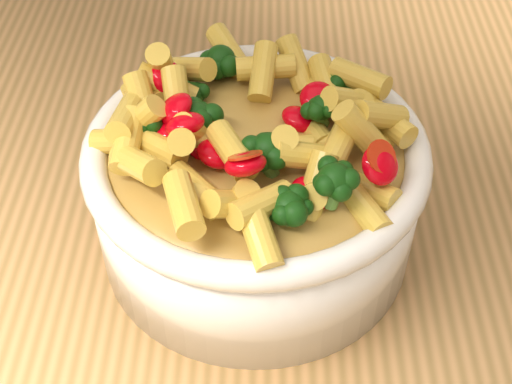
{
  "coord_description": "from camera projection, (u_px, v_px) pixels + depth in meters",
  "views": [
    {
      "loc": [
        -0.07,
        -0.37,
        1.34
      ],
      "look_at": [
        -0.08,
        0.01,
        0.95
      ],
      "focal_mm": 50.0,
      "sensor_mm": 36.0,
      "label": 1
    }
  ],
  "objects": [
    {
      "name": "table",
      "position": [
        342.0,
        324.0,
        0.65
      ],
      "size": [
        1.2,
        0.8,
        0.9
      ],
      "color": "tan",
      "rests_on": "ground"
    },
    {
      "name": "serving_bowl",
      "position": [
        256.0,
        191.0,
        0.55
      ],
      "size": [
        0.25,
        0.25,
        0.11
      ],
      "color": "white",
      "rests_on": "table"
    },
    {
      "name": "pasta_salad",
      "position": [
        256.0,
        122.0,
        0.5
      ],
      "size": [
        0.2,
        0.2,
        0.05
      ],
      "color": "#FFC550",
      "rests_on": "serving_bowl"
    }
  ]
}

